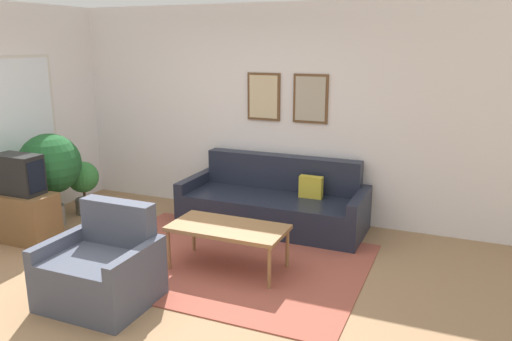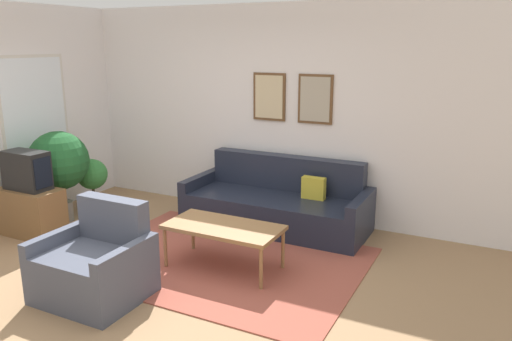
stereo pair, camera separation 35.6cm
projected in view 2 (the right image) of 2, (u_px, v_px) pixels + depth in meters
ground_plane at (139, 287)px, 4.66m from camera, size 16.00×16.00×0.00m
area_rug at (222, 261)px, 5.21m from camera, size 2.86×2.11×0.01m
wall_back at (259, 111)px, 6.50m from camera, size 8.00×0.09×2.70m
couch at (277, 204)px, 6.16m from camera, size 2.26×0.90×0.84m
coffee_table at (224, 229)px, 4.96m from camera, size 1.16×0.58×0.46m
tv_stand at (31, 212)px, 5.88m from camera, size 0.77×0.41×0.56m
tv at (27, 170)px, 5.75m from camera, size 0.54×0.28×0.45m
armchair at (96, 266)px, 4.44m from camera, size 0.89×0.76×0.85m
potted_plant_tall at (59, 162)px, 6.22m from camera, size 0.74×0.74×1.16m
potted_plant_by_window at (92, 179)px, 6.73m from camera, size 0.41×0.41×0.70m
potted_plant_small at (47, 173)px, 6.31m from camera, size 0.63×0.63×0.97m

